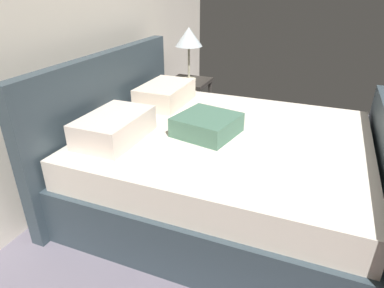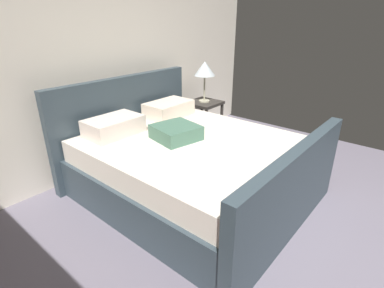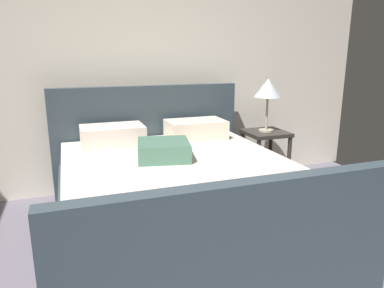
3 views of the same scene
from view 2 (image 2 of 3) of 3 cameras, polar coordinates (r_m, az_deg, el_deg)
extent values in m
cube|color=silver|center=(3.69, -16.64, 14.94)|extent=(5.39, 0.12, 2.53)
cube|color=#334148|center=(3.12, 0.12, -6.39)|extent=(1.80, 2.00, 0.40)
cube|color=#334148|center=(3.67, -12.56, 3.91)|extent=(1.91, 0.11, 1.12)
cube|color=#334148|center=(2.56, 18.68, -9.33)|extent=(1.91, 0.11, 0.83)
cube|color=silver|center=(2.97, 0.12, -1.19)|extent=(1.72, 1.94, 0.22)
cube|color=silver|center=(3.14, -14.81, 3.32)|extent=(0.56, 0.36, 0.18)
cube|color=beige|center=(3.64, -4.51, 6.73)|extent=(0.56, 0.36, 0.18)
cube|color=#48715C|center=(2.94, -3.11, 2.29)|extent=(0.47, 0.47, 0.14)
cube|color=#312D28|center=(4.39, 2.36, 7.91)|extent=(0.44, 0.44, 0.04)
cube|color=#312D28|center=(4.51, 2.27, 3.01)|extent=(0.40, 0.40, 0.02)
cylinder|color=#312D28|center=(4.23, 2.73, 3.02)|extent=(0.04, 0.04, 0.56)
cylinder|color=#312D28|center=(4.52, 5.69, 4.28)|extent=(0.04, 0.04, 0.56)
cylinder|color=#312D28|center=(4.46, -1.15, 4.12)|extent=(0.04, 0.04, 0.56)
cylinder|color=#312D28|center=(4.73, 1.90, 5.27)|extent=(0.04, 0.04, 0.56)
cylinder|color=#B7B293|center=(4.38, 2.36, 8.29)|extent=(0.16, 0.16, 0.02)
cylinder|color=#B7B293|center=(4.34, 2.40, 10.70)|extent=(0.02, 0.02, 0.36)
cone|color=silver|center=(4.29, 2.47, 14.32)|extent=(0.30, 0.30, 0.20)
camera|label=1|loc=(1.17, -55.70, 7.89)|focal=31.36mm
camera|label=3|loc=(1.53, 67.30, -3.20)|focal=33.26mm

